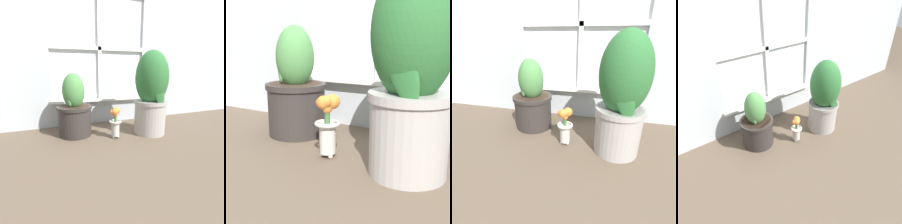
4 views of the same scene
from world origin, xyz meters
The scene contains 4 objects.
ground_plane centered at (0.00, 0.00, 0.00)m, with size 10.00×10.00×0.00m, color brown.
potted_plant_left centered at (-0.32, 0.32, 0.22)m, with size 0.30×0.30×0.55m.
potted_plant_right centered at (0.32, 0.13, 0.36)m, with size 0.29×0.29×0.73m.
flower_vase centered at (-0.02, 0.13, 0.16)m, with size 0.11×0.11×0.26m.
Camera 4 is at (-1.03, -1.12, 1.43)m, focal length 35.00 mm.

